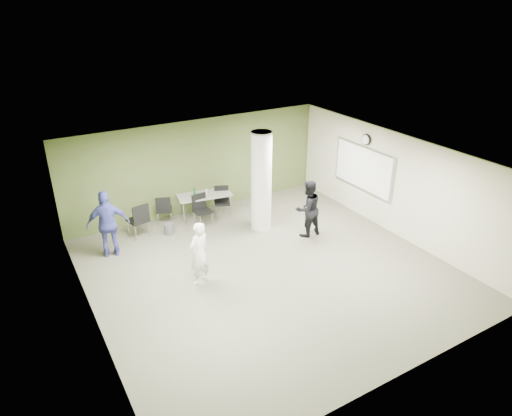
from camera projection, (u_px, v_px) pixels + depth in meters
floor at (268, 270)px, 10.97m from camera, size 8.00×8.00×0.00m
ceiling at (270, 160)px, 9.78m from camera, size 8.00×8.00×0.00m
wall_back at (198, 166)px, 13.50m from camera, size 8.00×2.80×0.02m
wall_left at (88, 266)px, 8.55m from camera, size 0.02×8.00×2.80m
wall_right_cream at (396, 185)px, 12.20m from camera, size 0.02×8.00×2.80m
column at (261, 182)px, 12.39m from camera, size 0.56×0.56×2.80m
whiteboard at (363, 168)px, 13.06m from camera, size 0.05×2.30×1.30m
wall_clock at (366, 140)px, 12.70m from camera, size 0.06×0.32×0.32m
folding_table at (204, 196)px, 13.29m from camera, size 1.64×0.91×0.99m
wastebasket at (169, 229)px, 12.58m from camera, size 0.26×0.26×0.30m
chair_back_left at (139, 218)px, 12.22m from camera, size 0.58×0.58×0.99m
chair_back_right at (164, 208)px, 12.96m from camera, size 0.56×0.56×0.88m
chair_table_left at (201, 207)px, 12.94m from camera, size 0.49×0.49×0.92m
chair_table_right at (222, 199)px, 13.51m from camera, size 0.58×0.58×0.89m
woman_white at (199, 253)px, 10.20m from camera, size 0.65×0.54×1.53m
man_black at (308, 209)px, 12.26m from camera, size 0.79×0.63×1.59m
man_blue at (108, 224)px, 11.26m from camera, size 1.10×0.65×1.75m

